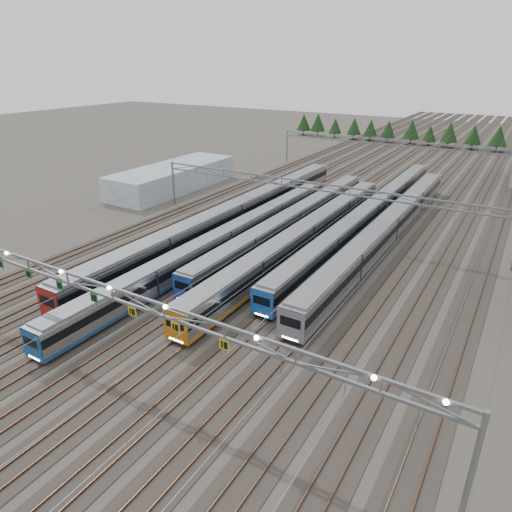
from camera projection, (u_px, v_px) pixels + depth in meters
The scene contains 13 objects.
ground at pixel (123, 366), 40.35m from camera, with size 400.00×400.00×0.00m, color #47423A.
track_bed at pixel (409, 157), 118.33m from camera, with size 54.00×260.00×5.42m.
train_a at pixel (234, 215), 72.08m from camera, with size 3.10×67.37×4.04m.
train_b at pixel (224, 241), 62.76m from camera, with size 2.60×58.75×3.38m.
train_c at pixel (292, 221), 70.05m from camera, with size 2.74×52.76×3.56m.
train_d at pixel (304, 237), 63.74m from camera, with size 2.88×55.20×3.75m.
train_e at pixel (370, 214), 73.47m from camera, with size 2.70×69.03×3.51m.
train_f at pixel (388, 228), 66.95m from camera, with size 2.91×62.79×3.79m.
gantry_near at pixel (111, 296), 37.46m from camera, with size 56.36×0.61×8.08m.
gantry_mid at pixel (314, 192), 69.23m from camera, with size 56.36×0.36×8.00m.
gantry_far at pixel (396, 147), 104.59m from camera, with size 56.36×0.36×8.00m.
west_shed at pixel (173, 177), 94.51m from camera, with size 10.00×30.00×4.76m, color #8FA0AB.
treeline at pixel (431, 132), 140.46m from camera, with size 93.80×5.60×7.02m.
Camera 1 is at (27.24, -22.27, 24.99)m, focal length 32.00 mm.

